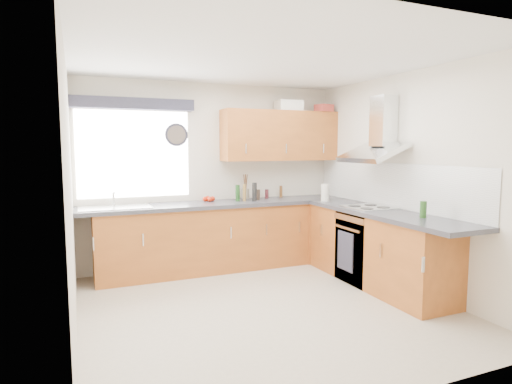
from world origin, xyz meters
name	(u,v)px	position (x,y,z in m)	size (l,w,h in m)	color
ground_plane	(266,307)	(0.00, 0.00, 0.00)	(3.60, 3.60, 0.00)	beige
ceiling	(266,58)	(0.00, 0.00, 2.50)	(3.60, 3.60, 0.02)	white
wall_back	(213,175)	(0.00, 1.80, 1.25)	(3.60, 0.02, 2.50)	silver
wall_front	(386,211)	(0.00, -1.80, 1.25)	(3.60, 0.02, 2.50)	silver
wall_left	(70,194)	(-1.80, 0.00, 1.25)	(0.02, 3.60, 2.50)	silver
wall_right	(407,181)	(1.80, 0.00, 1.25)	(0.02, 3.60, 2.50)	silver
window	(134,154)	(-1.05, 1.79, 1.55)	(1.40, 0.02, 1.10)	white
window_blind	(134,104)	(-1.05, 1.70, 2.18)	(1.50, 0.18, 0.14)	#262532
splashback	(389,185)	(1.79, 0.30, 1.18)	(0.01, 3.00, 0.54)	white
base_cab_back	(213,238)	(-0.10, 1.51, 0.43)	(3.00, 0.58, 0.86)	#944C1D
base_cab_corner	(317,229)	(1.50, 1.50, 0.43)	(0.60, 0.60, 0.86)	#944C1D
base_cab_right	(376,249)	(1.51, 0.15, 0.43)	(0.58, 2.10, 0.86)	#944C1D
worktop_back	(220,204)	(0.00, 1.50, 0.89)	(3.60, 0.62, 0.05)	#303137
worktop_right	(385,213)	(1.50, 0.00, 0.89)	(0.62, 2.42, 0.05)	#303137
sink	(115,204)	(-1.33, 1.50, 0.95)	(0.84, 0.46, 0.10)	silver
oven	(368,247)	(1.50, 0.30, 0.42)	(0.56, 0.58, 0.85)	black
hob_plate	(369,207)	(1.50, 0.30, 0.92)	(0.52, 0.52, 0.01)	silver
extractor_hood	(378,136)	(1.60, 0.30, 1.77)	(0.52, 0.78, 0.66)	silver
upper_cabinets	(280,136)	(0.95, 1.62, 1.80)	(1.70, 0.35, 0.70)	#944C1D
washing_machine	(149,245)	(-0.94, 1.52, 0.41)	(0.56, 0.54, 0.83)	white
wall_clock	(177,135)	(-0.50, 1.78, 1.80)	(0.30, 0.30, 0.04)	#262532
casserole	(289,106)	(1.08, 1.62, 2.22)	(0.35, 0.26, 0.15)	white
storage_box	(324,108)	(1.60, 1.52, 2.20)	(0.22, 0.19, 0.10)	#B53D32
utensil_pot	(245,194)	(0.45, 1.70, 0.98)	(0.10, 0.10, 0.14)	gray
kitchen_roll	(325,193)	(1.35, 1.05, 1.03)	(0.11, 0.11, 0.23)	white
tomato_cluster	(209,199)	(-0.11, 1.65, 0.94)	(0.15, 0.15, 0.07)	red
jar_0	(244,193)	(0.35, 1.49, 1.03)	(0.04, 0.04, 0.23)	olive
jar_1	(267,194)	(0.76, 1.65, 0.97)	(0.05, 0.05, 0.13)	#46191D
jar_2	(258,195)	(0.57, 1.55, 0.98)	(0.06, 0.06, 0.14)	#38291F
jar_3	(281,191)	(1.00, 1.69, 0.99)	(0.04, 0.04, 0.17)	brown
jar_4	(254,192)	(0.47, 1.43, 1.04)	(0.06, 0.06, 0.25)	black
jar_5	(238,193)	(0.26, 1.52, 1.02)	(0.06, 0.06, 0.22)	#194217
bottle_0	(423,210)	(1.56, -0.51, 1.00)	(0.07, 0.07, 0.17)	#28551E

